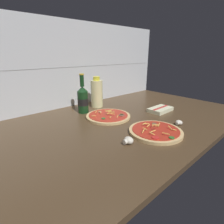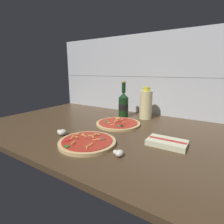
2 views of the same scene
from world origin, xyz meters
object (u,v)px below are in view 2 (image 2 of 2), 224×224
at_px(mushroom_right, 119,153).
at_px(dish_towel, 167,143).
at_px(beer_bottle, 123,105).
at_px(oil_bottle, 146,104).
at_px(mushroom_left, 62,132).
at_px(pizza_far, 118,123).
at_px(pizza_near, 87,142).

xyz_separation_m(mushroom_right, dish_towel, (0.13, 0.20, -0.00)).
bearing_deg(dish_towel, beer_bottle, 140.87).
bearing_deg(oil_bottle, mushroom_left, -113.93).
relative_size(beer_bottle, dish_towel, 1.47).
bearing_deg(pizza_far, mushroom_right, -59.17).
distance_m(pizza_far, beer_bottle, 0.20).
relative_size(pizza_far, beer_bottle, 1.06).
xyz_separation_m(pizza_far, dish_towel, (0.33, -0.14, 0.00)).
bearing_deg(mushroom_left, mushroom_right, -6.16).
bearing_deg(mushroom_left, pizza_far, 63.86).
distance_m(pizza_near, dish_towel, 0.35).
relative_size(pizza_far, oil_bottle, 1.24).
xyz_separation_m(mushroom_left, mushroom_right, (0.35, -0.04, -0.00)).
relative_size(beer_bottle, mushroom_right, 6.46).
xyz_separation_m(pizza_far, mushroom_right, (0.20, -0.34, 0.01)).
height_order(beer_bottle, mushroom_left, beer_bottle).
bearing_deg(beer_bottle, mushroom_left, -100.31).
bearing_deg(oil_bottle, pizza_near, -96.42).
distance_m(pizza_near, pizza_far, 0.32).
bearing_deg(pizza_near, mushroom_right, -7.60).
height_order(pizza_far, mushroom_right, pizza_far).
bearing_deg(mushroom_right, beer_bottle, 117.17).
distance_m(beer_bottle, oil_bottle, 0.15).
relative_size(pizza_far, dish_towel, 1.57).
bearing_deg(dish_towel, mushroom_left, -161.48).
bearing_deg(dish_towel, mushroom_right, -122.45).
xyz_separation_m(pizza_near, beer_bottle, (-0.09, 0.49, 0.08)).
bearing_deg(oil_bottle, pizza_far, -110.78).
relative_size(mushroom_left, mushroom_right, 1.19).
bearing_deg(mushroom_left, dish_towel, 18.52).
xyz_separation_m(pizza_near, mushroom_right, (0.18, -0.02, 0.00)).
distance_m(oil_bottle, dish_towel, 0.45).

